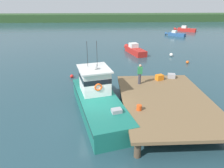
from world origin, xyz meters
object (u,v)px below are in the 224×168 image
(moored_boat_far_right, at_px, (134,50))
(mooring_buoy_spare_mooring, at_px, (171,55))
(deckhand_by_the_boat, at_px, (140,74))
(mooring_buoy_inshore, at_px, (187,62))
(moored_boat_mid_harbor, at_px, (175,34))
(main_fishing_boat, at_px, (97,97))
(bait_bucket, at_px, (139,108))
(moored_boat_off_the_point, at_px, (185,29))
(mooring_buoy_outer, at_px, (72,76))
(crate_single_far, at_px, (159,77))
(crate_stack_mid_dock, at_px, (171,76))

(moored_boat_far_right, distance_m, mooring_buoy_spare_mooring, 5.27)
(deckhand_by_the_boat, bearing_deg, mooring_buoy_inshore, 49.80)
(moored_boat_mid_harbor, bearing_deg, mooring_buoy_spare_mooring, -110.43)
(main_fishing_boat, relative_size, deckhand_by_the_boat, 6.10)
(mooring_buoy_spare_mooring, bearing_deg, mooring_buoy_inshore, -74.27)
(mooring_buoy_spare_mooring, bearing_deg, deckhand_by_the_boat, -118.18)
(mooring_buoy_inshore, bearing_deg, moored_boat_far_right, 137.18)
(main_fishing_boat, relative_size, bait_bucket, 29.24)
(moored_boat_mid_harbor, relative_size, moored_boat_off_the_point, 0.80)
(moored_boat_off_the_point, xyz_separation_m, mooring_buoy_spare_mooring, (-10.58, -22.49, -0.22))
(mooring_buoy_outer, height_order, mooring_buoy_inshore, mooring_buoy_inshore)
(crate_single_far, height_order, mooring_buoy_outer, crate_single_far)
(mooring_buoy_outer, bearing_deg, moored_boat_off_the_point, 52.31)
(moored_boat_off_the_point, distance_m, mooring_buoy_inshore, 27.63)
(deckhand_by_the_boat, relative_size, mooring_buoy_spare_mooring, 3.46)
(moored_boat_mid_harbor, bearing_deg, crate_stack_mid_dock, -109.50)
(moored_boat_mid_harbor, bearing_deg, moored_boat_off_the_point, 53.92)
(crate_stack_mid_dock, distance_m, deckhand_by_the_boat, 3.25)
(crate_stack_mid_dock, relative_size, mooring_buoy_inshore, 1.64)
(main_fishing_boat, height_order, mooring_buoy_spare_mooring, main_fishing_boat)
(moored_boat_off_the_point, height_order, mooring_buoy_inshore, moored_boat_off_the_point)
(moored_boat_off_the_point, distance_m, mooring_buoy_spare_mooring, 24.85)
(moored_boat_mid_harbor, xyz_separation_m, mooring_buoy_outer, (-18.82, -24.01, -0.21))
(crate_stack_mid_dock, relative_size, moored_boat_far_right, 0.11)
(main_fishing_boat, height_order, crate_stack_mid_dock, main_fishing_boat)
(bait_bucket, xyz_separation_m, moored_boat_off_the_point, (17.96, 39.07, -0.92))
(crate_single_far, xyz_separation_m, moored_boat_far_right, (-0.03, 13.66, -0.94))
(crate_single_far, distance_m, bait_bucket, 5.53)
(deckhand_by_the_boat, relative_size, mooring_buoy_outer, 4.58)
(crate_stack_mid_dock, height_order, moored_boat_mid_harbor, crate_stack_mid_dock)
(crate_stack_mid_dock, distance_m, bait_bucket, 6.46)
(moored_boat_far_right, bearing_deg, moored_boat_off_the_point, 52.99)
(bait_bucket, bearing_deg, moored_boat_off_the_point, 65.31)
(crate_stack_mid_dock, xyz_separation_m, deckhand_by_the_boat, (-2.97, -1.16, 0.67))
(crate_stack_mid_dock, distance_m, moored_boat_mid_harbor, 29.28)
(moored_boat_mid_harbor, height_order, mooring_buoy_outer, moored_boat_mid_harbor)
(crate_single_far, xyz_separation_m, mooring_buoy_outer, (-7.90, 3.97, -1.25))
(mooring_buoy_inshore, bearing_deg, moored_boat_off_the_point, 69.63)
(bait_bucket, bearing_deg, moored_boat_far_right, 82.29)
(crate_single_far, bearing_deg, deckhand_by_the_boat, -157.25)
(main_fishing_boat, bearing_deg, mooring_buoy_inshore, 44.78)
(main_fishing_boat, relative_size, crate_single_far, 16.57)
(bait_bucket, distance_m, mooring_buoy_inshore, 15.64)
(crate_single_far, xyz_separation_m, mooring_buoy_spare_mooring, (4.84, 11.67, -1.19))
(deckhand_by_the_boat, bearing_deg, moored_boat_off_the_point, 63.73)
(bait_bucket, height_order, deckhand_by_the_boat, deckhand_by_the_boat)
(moored_boat_mid_harbor, relative_size, mooring_buoy_inshore, 10.53)
(moored_boat_far_right, distance_m, mooring_buoy_inshore, 7.96)
(moored_boat_off_the_point, height_order, mooring_buoy_spare_mooring, moored_boat_off_the_point)
(crate_single_far, bearing_deg, crate_stack_mid_dock, 18.91)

